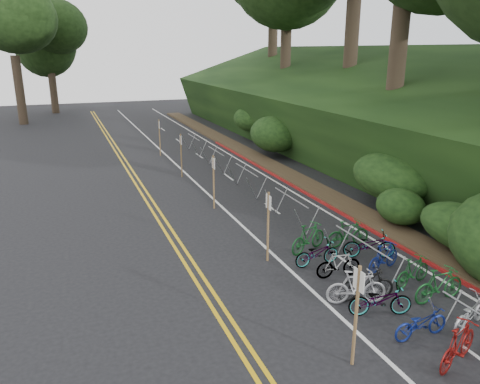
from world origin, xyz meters
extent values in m
plane|color=black|center=(0.00, 0.00, 0.00)|extent=(120.00, 120.00, 0.00)
cube|color=gold|center=(-2.15, 10.00, 0.00)|extent=(0.12, 80.00, 0.01)
cube|color=gold|center=(-1.85, 10.00, 0.00)|extent=(0.12, 80.00, 0.01)
cube|color=silver|center=(1.00, 10.00, 0.00)|extent=(0.12, 80.00, 0.01)
cube|color=silver|center=(5.20, 10.00, 0.00)|extent=(0.12, 80.00, 0.01)
cube|color=silver|center=(3.10, 4.00, 0.00)|extent=(0.10, 1.60, 0.01)
cube|color=silver|center=(3.10, 10.00, 0.00)|extent=(0.10, 1.60, 0.01)
cube|color=silver|center=(3.10, 16.00, 0.00)|extent=(0.10, 1.60, 0.01)
cube|color=silver|center=(3.10, 22.00, 0.00)|extent=(0.10, 1.60, 0.01)
cube|color=silver|center=(3.10, 28.00, 0.00)|extent=(0.10, 1.60, 0.01)
cube|color=silver|center=(3.10, 34.00, 0.00)|extent=(0.10, 1.60, 0.01)
cube|color=maroon|center=(5.70, 12.00, 0.05)|extent=(0.25, 28.00, 0.10)
cube|color=black|center=(13.50, 22.00, 2.80)|extent=(12.32, 44.00, 9.11)
cube|color=#382819|center=(6.40, 22.00, 0.08)|extent=(1.40, 44.00, 0.16)
ellipsoid|color=#284C19|center=(7.20, 3.00, 1.04)|extent=(2.00, 2.80, 1.60)
ellipsoid|color=#284C19|center=(8.00, 8.00, 1.55)|extent=(2.60, 3.64, 2.08)
ellipsoid|color=#284C19|center=(9.20, 14.00, 1.99)|extent=(2.20, 3.08, 1.76)
ellipsoid|color=#284C19|center=(7.80, 20.00, 1.56)|extent=(3.00, 4.20, 2.40)
ellipsoid|color=#284C19|center=(8.50, 26.00, 1.73)|extent=(2.40, 3.36, 1.92)
ellipsoid|color=#284C19|center=(9.80, 30.00, 2.41)|extent=(2.80, 3.92, 2.24)
ellipsoid|color=#284C19|center=(7.00, 6.00, 0.90)|extent=(1.80, 2.52, 1.44)
ellipsoid|color=#284C19|center=(10.00, 18.00, 2.60)|extent=(3.20, 4.48, 2.56)
cylinder|color=#2D2319|center=(11.00, 12.00, 6.25)|extent=(0.90, 0.90, 7.50)
cylinder|color=#2D2319|center=(13.50, 20.00, 7.45)|extent=(0.95, 0.95, 8.51)
cylinder|color=#2D2319|center=(12.50, 28.00, 6.30)|extent=(0.87, 0.87, 7.00)
cylinder|color=#2D2319|center=(15.00, 36.00, 7.50)|extent=(0.93, 0.93, 8.01)
cylinder|color=#2D2319|center=(-9.00, 42.00, 3.25)|extent=(0.85, 0.85, 6.50)
ellipsoid|color=black|center=(-9.00, 42.00, 9.17)|extent=(8.89, 8.89, 8.45)
cylinder|color=#2D2319|center=(-6.00, 50.00, 3.00)|extent=(0.82, 0.82, 6.00)
ellipsoid|color=black|center=(-6.00, 50.00, 8.34)|extent=(7.78, 7.78, 7.39)
cylinder|color=gray|center=(2.83, -0.49, 0.54)|extent=(0.55, 0.04, 1.07)
cylinder|color=gray|center=(3.39, -0.49, 0.54)|extent=(0.55, 0.04, 1.07)
cylinder|color=gray|center=(3.00, 3.00, 1.15)|extent=(0.05, 3.00, 0.05)
cylinder|color=gray|center=(2.72, 1.60, 0.57)|extent=(0.58, 0.04, 1.13)
cylinder|color=gray|center=(3.28, 1.60, 0.57)|extent=(0.58, 0.04, 1.13)
cylinder|color=gray|center=(2.72, 4.40, 0.57)|extent=(0.58, 0.04, 1.13)
cylinder|color=gray|center=(3.28, 4.40, 0.57)|extent=(0.58, 0.04, 1.13)
cylinder|color=gray|center=(3.00, 8.00, 1.15)|extent=(0.05, 3.00, 0.05)
cylinder|color=gray|center=(2.72, 6.60, 0.57)|extent=(0.58, 0.04, 1.13)
cylinder|color=gray|center=(3.28, 6.60, 0.57)|extent=(0.58, 0.04, 1.13)
cylinder|color=gray|center=(2.72, 9.40, 0.57)|extent=(0.58, 0.04, 1.13)
cylinder|color=gray|center=(3.28, 9.40, 0.57)|extent=(0.58, 0.04, 1.13)
cylinder|color=gray|center=(3.00, 13.00, 1.15)|extent=(0.05, 3.00, 0.05)
cylinder|color=gray|center=(2.72, 11.60, 0.57)|extent=(0.58, 0.04, 1.13)
cylinder|color=gray|center=(3.28, 11.60, 0.57)|extent=(0.58, 0.04, 1.13)
cylinder|color=gray|center=(2.72, 14.40, 0.57)|extent=(0.58, 0.04, 1.13)
cylinder|color=gray|center=(3.28, 14.40, 0.57)|extent=(0.58, 0.04, 1.13)
cylinder|color=gray|center=(3.00, 18.00, 1.15)|extent=(0.05, 3.00, 0.05)
cylinder|color=gray|center=(2.72, 16.60, 0.57)|extent=(0.58, 0.04, 1.13)
cylinder|color=gray|center=(3.28, 16.60, 0.57)|extent=(0.58, 0.04, 1.13)
cylinder|color=gray|center=(2.72, 19.40, 0.57)|extent=(0.58, 0.04, 1.13)
cylinder|color=gray|center=(3.28, 19.40, 0.57)|extent=(0.58, 0.04, 1.13)
cylinder|color=gray|center=(3.00, 23.00, 1.15)|extent=(0.05, 3.00, 0.05)
cylinder|color=gray|center=(2.72, 21.60, 0.57)|extent=(0.58, 0.04, 1.13)
cylinder|color=gray|center=(3.28, 21.60, 0.57)|extent=(0.58, 0.04, 1.13)
cylinder|color=gray|center=(2.72, 24.40, 0.57)|extent=(0.58, 0.04, 1.13)
cylinder|color=gray|center=(3.28, 24.40, 0.57)|extent=(0.58, 0.04, 1.13)
cylinder|color=brown|center=(0.15, -0.81, 1.26)|extent=(0.08, 0.08, 2.52)
cube|color=silver|center=(0.15, -0.81, 2.17)|extent=(0.02, 0.40, 0.50)
cylinder|color=brown|center=(0.60, 5.00, 1.25)|extent=(0.08, 0.08, 2.50)
cube|color=silver|center=(0.60, 5.00, 2.15)|extent=(0.02, 0.40, 0.50)
cylinder|color=brown|center=(0.60, 11.00, 1.25)|extent=(0.08, 0.08, 2.50)
cube|color=silver|center=(0.60, 11.00, 2.15)|extent=(0.02, 0.40, 0.50)
cylinder|color=brown|center=(0.60, 17.00, 1.25)|extent=(0.08, 0.08, 2.50)
cube|color=silver|center=(0.60, 17.00, 2.15)|extent=(0.02, 0.40, 0.50)
cylinder|color=brown|center=(0.60, 23.00, 1.25)|extent=(0.08, 0.08, 2.50)
cube|color=silver|center=(0.60, 23.00, 2.15)|extent=(0.02, 0.40, 0.50)
imported|color=#9E9EA3|center=(1.79, 1.47, 0.53)|extent=(0.98, 1.82, 1.05)
imported|color=maroon|center=(2.40, -1.69, 0.53)|extent=(1.11, 1.82, 1.06)
imported|color=navy|center=(2.36, -0.53, 0.42)|extent=(0.57, 1.60, 0.84)
imported|color=#9E9EA3|center=(3.88, -0.64, 0.45)|extent=(1.12, 1.80, 0.89)
imported|color=slate|center=(2.05, 0.71, 0.46)|extent=(1.11, 1.87, 0.93)
imported|color=#144C1E|center=(4.11, 0.72, 0.53)|extent=(0.54, 1.77, 1.06)
imported|color=black|center=(2.14, 1.52, 0.52)|extent=(0.87, 1.81, 1.05)
imported|color=#144C1E|center=(4.07, 1.77, 0.48)|extent=(0.81, 1.65, 0.96)
imported|color=slate|center=(2.22, 3.07, 0.46)|extent=(0.58, 1.57, 0.92)
imported|color=navy|center=(3.87, 2.94, 0.49)|extent=(0.94, 1.68, 0.97)
imported|color=slate|center=(2.02, 4.09, 0.44)|extent=(0.61, 1.67, 0.87)
imported|color=slate|center=(4.03, 3.95, 0.48)|extent=(1.27, 1.93, 0.96)
imported|color=#144C1E|center=(2.30, 5.19, 0.54)|extent=(1.12, 1.86, 1.08)
imported|color=#144C1E|center=(3.89, 5.05, 0.52)|extent=(0.59, 1.74, 1.03)
camera|label=1|loc=(-5.63, -8.53, 7.04)|focal=35.00mm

